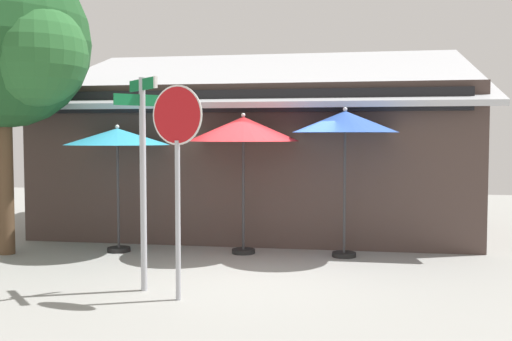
% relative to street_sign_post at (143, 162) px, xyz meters
% --- Properties ---
extents(ground_plane, '(28.00, 28.00, 0.10)m').
position_rel_street_sign_post_xyz_m(ground_plane, '(1.40, 1.40, -1.91)').
color(ground_plane, gray).
extents(cafe_building, '(9.89, 5.69, 4.58)m').
position_rel_street_sign_post_xyz_m(cafe_building, '(0.76, 6.03, -0.14)').
color(cafe_building, '#473833').
rests_on(cafe_building, ground).
extents(street_sign_post, '(0.66, 0.67, 3.06)m').
position_rel_street_sign_post_xyz_m(street_sign_post, '(0.00, 0.00, 0.00)').
color(street_sign_post, '#A8AAB2').
rests_on(street_sign_post, ground).
extents(stop_sign, '(0.77, 0.27, 2.91)m').
position_rel_street_sign_post_xyz_m(stop_sign, '(0.63, -0.39, 0.18)').
color(stop_sign, '#A8AAB2').
rests_on(stop_sign, ground).
extents(patio_umbrella_teal_left, '(2.01, 2.01, 2.45)m').
position_rel_street_sign_post_xyz_m(patio_umbrella_teal_left, '(-1.50, 2.65, 0.33)').
color(patio_umbrella_teal_left, black).
rests_on(patio_umbrella_teal_left, ground).
extents(patio_umbrella_crimson_center, '(2.13, 2.13, 2.67)m').
position_rel_street_sign_post_xyz_m(patio_umbrella_crimson_center, '(0.92, 2.87, 0.48)').
color(patio_umbrella_crimson_center, black).
rests_on(patio_umbrella_crimson_center, ground).
extents(patio_umbrella_royal_blue_right, '(1.95, 1.95, 2.76)m').
position_rel_street_sign_post_xyz_m(patio_umbrella_royal_blue_right, '(2.81, 2.87, 0.60)').
color(patio_umbrella_royal_blue_right, black).
rests_on(patio_umbrella_royal_blue_right, ground).
extents(shade_tree, '(3.44, 3.24, 5.62)m').
position_rel_street_sign_post_xyz_m(shade_tree, '(-3.36, 2.02, 2.07)').
color(shade_tree, brown).
rests_on(shade_tree, ground).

